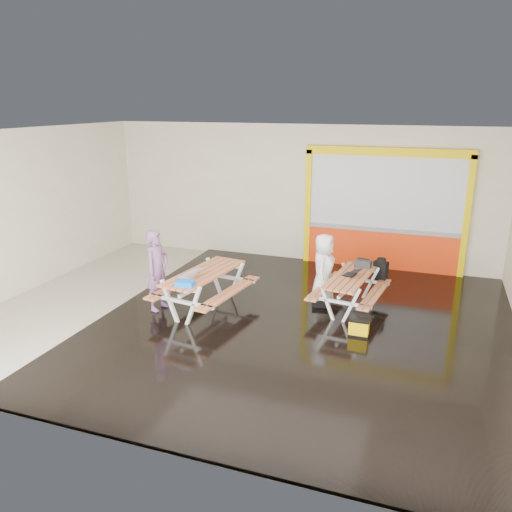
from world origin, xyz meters
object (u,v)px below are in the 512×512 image
at_px(picnic_table_left, 204,281).
at_px(toolbox, 363,264).
at_px(person_left, 157,270).
at_px(dark_case, 321,303).
at_px(backpack, 381,269).
at_px(fluke_bag, 359,328).
at_px(laptop_left, 191,274).
at_px(laptop_right, 352,273).
at_px(person_right, 324,269).
at_px(picnic_table_right, 350,284).
at_px(blue_pouch, 185,283).

height_order(picnic_table_left, toolbox, toolbox).
height_order(person_left, dark_case, person_left).
height_order(backpack, fluke_bag, backpack).
xyz_separation_m(laptop_left, laptop_right, (2.85, 1.36, -0.10)).
height_order(person_left, toolbox, person_left).
relative_size(picnic_table_left, person_right, 1.53).
relative_size(person_left, backpack, 3.45).
bearing_deg(fluke_bag, toolbox, 97.03).
relative_size(picnic_table_right, person_right, 1.34).
xyz_separation_m(person_left, toolbox, (3.73, 1.94, -0.05)).
xyz_separation_m(laptop_right, dark_case, (-0.58, -0.11, -0.67)).
distance_m(person_left, fluke_bag, 4.01).
bearing_deg(person_right, picnic_table_left, 116.60).
relative_size(laptop_left, backpack, 0.90).
bearing_deg(backpack, fluke_bag, -93.39).
distance_m(laptop_left, toolbox, 3.57).
xyz_separation_m(picnic_table_right, fluke_bag, (0.37, -1.19, -0.36)).
relative_size(picnic_table_right, laptop_right, 5.06).
relative_size(picnic_table_left, backpack, 4.79).
xyz_separation_m(backpack, dark_case, (-1.06, -0.90, -0.55)).
xyz_separation_m(toolbox, fluke_bag, (0.23, -1.83, -0.61)).
height_order(blue_pouch, dark_case, blue_pouch).
relative_size(laptop_right, backpack, 0.83).
height_order(toolbox, backpack, toolbox).
height_order(picnic_table_right, toolbox, toolbox).
bearing_deg(toolbox, backpack, 29.33).
distance_m(picnic_table_left, laptop_right, 2.92).
bearing_deg(dark_case, fluke_bag, -50.15).
bearing_deg(person_left, laptop_right, -63.18).
bearing_deg(laptop_left, picnic_table_left, 68.88).
bearing_deg(laptop_right, backpack, 58.93).
relative_size(picnic_table_right, person_left, 1.22).
relative_size(picnic_table_right, backpack, 4.20).
height_order(picnic_table_left, laptop_left, laptop_left).
xyz_separation_m(person_right, laptop_left, (-2.26, -1.46, 0.11)).
bearing_deg(laptop_right, picnic_table_left, -159.24).
xyz_separation_m(person_left, laptop_left, (0.74, -0.02, 0.02)).
distance_m(person_right, dark_case, 0.69).
bearing_deg(picnic_table_right, laptop_left, -155.05).
height_order(person_left, blue_pouch, person_left).
height_order(backpack, dark_case, backpack).
height_order(blue_pouch, toolbox, toolbox).
relative_size(picnic_table_left, laptop_right, 5.77).
relative_size(person_right, laptop_left, 3.45).
bearing_deg(picnic_table_left, fluke_bag, -3.63).
distance_m(person_right, toolbox, 0.88).
height_order(picnic_table_left, blue_pouch, blue_pouch).
height_order(laptop_right, fluke_bag, laptop_right).
xyz_separation_m(picnic_table_right, blue_pouch, (-2.71, -1.81, 0.31)).
bearing_deg(laptop_left, laptop_right, 25.44).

